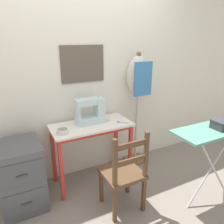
% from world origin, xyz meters
% --- Properties ---
extents(ground_plane, '(14.00, 14.00, 0.00)m').
position_xyz_m(ground_plane, '(0.00, 0.00, 0.00)').
color(ground_plane, gray).
extents(wall_back, '(10.00, 0.07, 2.55)m').
position_xyz_m(wall_back, '(0.00, 0.53, 1.28)').
color(wall_back, silver).
rests_on(wall_back, ground_plane).
extents(sewing_table, '(0.95, 0.46, 0.77)m').
position_xyz_m(sewing_table, '(0.00, 0.22, 0.65)').
color(sewing_table, silver).
rests_on(sewing_table, ground_plane).
extents(sewing_machine, '(0.35, 0.19, 0.33)m').
position_xyz_m(sewing_machine, '(0.03, 0.29, 0.91)').
color(sewing_machine, silver).
rests_on(sewing_machine, sewing_table).
extents(fabric_bowl, '(0.13, 0.13, 0.05)m').
position_xyz_m(fabric_bowl, '(-0.36, 0.13, 0.80)').
color(fabric_bowl, silver).
rests_on(fabric_bowl, sewing_table).
extents(scissors, '(0.12, 0.13, 0.01)m').
position_xyz_m(scissors, '(0.34, 0.12, 0.77)').
color(scissors, silver).
rests_on(scissors, sewing_table).
extents(thread_spool_near_machine, '(0.03, 0.03, 0.03)m').
position_xyz_m(thread_spool_near_machine, '(0.22, 0.23, 0.78)').
color(thread_spool_near_machine, silver).
rests_on(thread_spool_near_machine, sewing_table).
extents(wooden_chair, '(0.40, 0.38, 0.91)m').
position_xyz_m(wooden_chair, '(0.10, -0.37, 0.42)').
color(wooden_chair, '#513823').
rests_on(wooden_chair, ground_plane).
extents(filing_cabinet, '(0.44, 0.52, 0.73)m').
position_xyz_m(filing_cabinet, '(-0.83, 0.16, 0.36)').
color(filing_cabinet, '#4C4C51').
rests_on(filing_cabinet, ground_plane).
extents(dress_form, '(0.32, 0.32, 1.57)m').
position_xyz_m(dress_form, '(0.75, 0.40, 1.16)').
color(dress_form, '#846647').
rests_on(dress_form, ground_plane).
extents(ironing_board, '(1.01, 0.35, 0.89)m').
position_xyz_m(ironing_board, '(1.02, -0.69, 0.84)').
color(ironing_board, '#518E7A').
rests_on(ironing_board, ground_plane).
extents(storage_box, '(0.23, 0.15, 0.09)m').
position_xyz_m(storage_box, '(1.03, -0.73, 0.93)').
color(storage_box, '#333338').
rests_on(storage_box, ironing_board).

